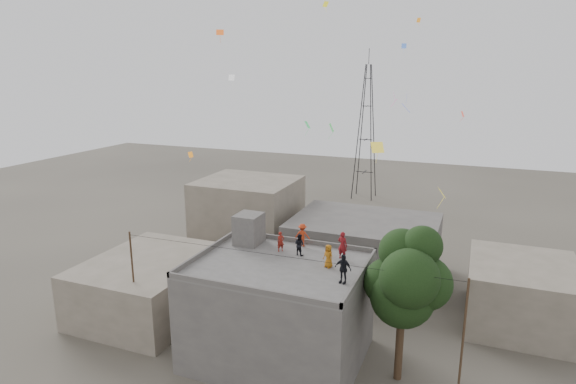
% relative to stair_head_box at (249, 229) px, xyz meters
% --- Properties ---
extents(ground, '(140.00, 140.00, 0.00)m').
position_rel_stair_head_box_xyz_m(ground, '(3.20, -2.60, -7.10)').
color(ground, '#423D36').
rests_on(ground, ground).
extents(main_building, '(10.00, 8.00, 6.10)m').
position_rel_stair_head_box_xyz_m(main_building, '(3.20, -2.60, -4.05)').
color(main_building, '#4F4C4A').
rests_on(main_building, ground).
extents(parapet, '(10.00, 8.00, 0.30)m').
position_rel_stair_head_box_xyz_m(parapet, '(3.20, -2.60, -0.85)').
color(parapet, '#4F4C4A').
rests_on(parapet, main_building).
extents(stair_head_box, '(1.60, 1.80, 2.00)m').
position_rel_stair_head_box_xyz_m(stair_head_box, '(0.00, 0.00, 0.00)').
color(stair_head_box, '#4F4C4A').
rests_on(stair_head_box, main_building).
extents(neighbor_west, '(8.00, 10.00, 4.00)m').
position_rel_stair_head_box_xyz_m(neighbor_west, '(-7.80, -0.60, -5.10)').
color(neighbor_west, '#6B6455').
rests_on(neighbor_west, ground).
extents(neighbor_north, '(12.00, 9.00, 5.00)m').
position_rel_stair_head_box_xyz_m(neighbor_north, '(5.20, 11.40, -4.60)').
color(neighbor_north, '#4F4C4A').
rests_on(neighbor_north, ground).
extents(neighbor_northwest, '(9.00, 8.00, 7.00)m').
position_rel_stair_head_box_xyz_m(neighbor_northwest, '(-6.80, 13.40, -3.60)').
color(neighbor_northwest, '#6B6455').
rests_on(neighbor_northwest, ground).
extents(neighbor_east, '(7.00, 8.00, 4.40)m').
position_rel_stair_head_box_xyz_m(neighbor_east, '(17.20, 7.40, -4.90)').
color(neighbor_east, '#6B6455').
rests_on(neighbor_east, ground).
extents(tree, '(4.90, 4.60, 9.10)m').
position_rel_stair_head_box_xyz_m(tree, '(10.57, -2.00, -1.00)').
color(tree, black).
rests_on(tree, ground).
extents(utility_line, '(20.12, 0.62, 7.40)m').
position_rel_stair_head_box_xyz_m(utility_line, '(3.70, -3.85, -3.27)').
color(utility_line, black).
rests_on(utility_line, ground).
extents(transmission_tower, '(2.97, 2.97, 20.01)m').
position_rel_stair_head_box_xyz_m(transmission_tower, '(-0.80, 37.40, 1.97)').
color(transmission_tower, black).
rests_on(transmission_tower, ground).
extents(person_red_adult, '(0.71, 0.55, 1.71)m').
position_rel_stair_head_box_xyz_m(person_red_adult, '(6.45, -0.32, -0.14)').
color(person_red_adult, maroon).
rests_on(person_red_adult, main_building).
extents(person_orange_child, '(0.80, 0.68, 1.38)m').
position_rel_stair_head_box_xyz_m(person_orange_child, '(6.05, -1.91, -0.31)').
color(person_orange_child, '#A45E12').
rests_on(person_orange_child, main_building).
extents(person_dark_child, '(0.79, 0.69, 1.36)m').
position_rel_stair_head_box_xyz_m(person_dark_child, '(3.81, -0.71, -0.32)').
color(person_dark_child, black).
rests_on(person_dark_child, main_building).
extents(person_dark_adult, '(1.02, 0.58, 1.64)m').
position_rel_stair_head_box_xyz_m(person_dark_adult, '(7.40, -3.64, -0.18)').
color(person_dark_adult, black).
rests_on(person_dark_adult, main_building).
extents(person_orange_adult, '(1.02, 0.64, 1.51)m').
position_rel_stair_head_box_xyz_m(person_orange_adult, '(3.46, 0.80, -0.24)').
color(person_orange_adult, '#B53214').
rests_on(person_orange_adult, main_building).
extents(person_red_child, '(0.55, 0.54, 1.28)m').
position_rel_stair_head_box_xyz_m(person_red_child, '(2.50, -0.56, -0.36)').
color(person_red_child, maroon).
rests_on(person_red_child, main_building).
extents(kites, '(18.63, 17.53, 11.99)m').
position_rel_stair_head_box_xyz_m(kites, '(5.17, 3.12, 8.47)').
color(kites, orange).
rests_on(kites, ground).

